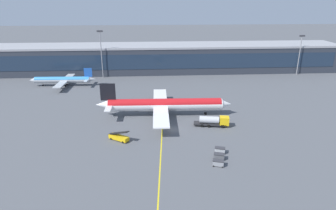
# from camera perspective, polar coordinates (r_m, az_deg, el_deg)

# --- Properties ---
(ground_plane) EXTENTS (700.00, 700.00, 0.00)m
(ground_plane) POSITION_cam_1_polar(r_m,az_deg,el_deg) (90.86, 0.96, -4.70)
(ground_plane) COLOR #515459
(apron_lead_in_line) EXTENTS (5.91, 79.82, 0.01)m
(apron_lead_in_line) POSITION_cam_1_polar(r_m,az_deg,el_deg) (92.49, -1.10, -4.23)
(apron_lead_in_line) COLOR yellow
(apron_lead_in_line) RESTS_ON ground_plane
(terminal_building) EXTENTS (202.93, 21.58, 14.28)m
(terminal_building) POSITION_cam_1_polar(r_m,az_deg,el_deg) (160.55, -3.80, 8.99)
(terminal_building) COLOR #2D333D
(terminal_building) RESTS_ON ground_plane
(main_airliner) EXTENTS (45.80, 36.38, 11.51)m
(main_airliner) POSITION_cam_1_polar(r_m,az_deg,el_deg) (99.76, -0.76, 0.08)
(main_airliner) COLOR white
(main_airliner) RESTS_ON ground_plane
(fuel_tanker) EXTENTS (11.07, 4.32, 3.25)m
(fuel_tanker) POSITION_cam_1_polar(r_m,az_deg,el_deg) (93.44, 8.79, -3.05)
(fuel_tanker) COLOR #232326
(fuel_tanker) RESTS_ON ground_plane
(belt_loader) EXTENTS (6.45, 4.97, 3.49)m
(belt_loader) POSITION_cam_1_polar(r_m,az_deg,el_deg) (84.98, -9.43, -6.10)
(belt_loader) COLOR yellow
(belt_loader) RESTS_ON ground_plane
(baggage_cart_0) EXTENTS (2.98, 2.25, 1.48)m
(baggage_cart_0) POSITION_cam_1_polar(r_m,az_deg,el_deg) (73.23, 9.64, -10.89)
(baggage_cart_0) COLOR gray
(baggage_cart_0) RESTS_ON ground_plane
(baggage_cart_1) EXTENTS (2.98, 2.25, 1.48)m
(baggage_cart_1) POSITION_cam_1_polar(r_m,az_deg,el_deg) (76.00, 9.80, -9.67)
(baggage_cart_1) COLOR #595B60
(baggage_cart_1) RESTS_ON ground_plane
(baggage_cart_2) EXTENTS (2.98, 2.25, 1.48)m
(baggage_cart_2) POSITION_cam_1_polar(r_m,az_deg,el_deg) (78.79, 9.96, -8.53)
(baggage_cart_2) COLOR #B2B7BC
(baggage_cart_2) RESTS_ON ground_plane
(commuter_jet_far) EXTENTS (29.68, 23.49, 8.17)m
(commuter_jet_far) POSITION_cam_1_polar(r_m,az_deg,el_deg) (141.87, -19.59, 4.59)
(commuter_jet_far) COLOR #B2B7BC
(commuter_jet_far) RESTS_ON ground_plane
(apron_light_mast_0) EXTENTS (2.80, 0.50, 20.08)m
(apron_light_mast_0) POSITION_cam_1_polar(r_m,az_deg,el_deg) (166.53, 24.02, 9.40)
(apron_light_mast_0) COLOR gray
(apron_light_mast_0) RESTS_ON ground_plane
(apron_light_mast_1) EXTENTS (2.80, 0.50, 23.07)m
(apron_light_mast_1) POSITION_cam_1_polar(r_m,az_deg,el_deg) (149.41, -12.72, 10.18)
(apron_light_mast_1) COLOR gray
(apron_light_mast_1) RESTS_ON ground_plane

